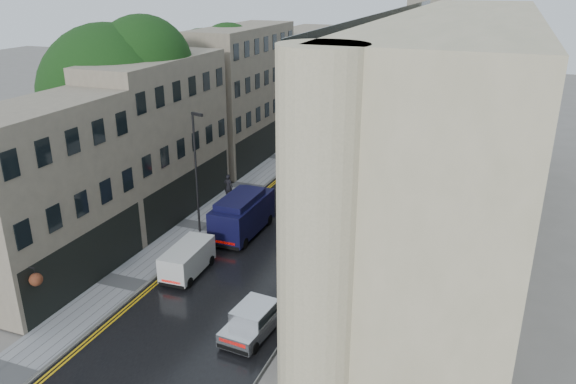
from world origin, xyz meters
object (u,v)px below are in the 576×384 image
Objects in this scene: cream_bus at (317,171)px; white_van at (163,268)px; lamp_post_far at (289,126)px; tree_near at (113,118)px; tree_far at (207,94)px; lamp_post_near at (196,174)px; navy_van at (214,223)px; silver_hatchback at (224,331)px; white_lorry at (299,206)px; pedestrian at (228,186)px.

cream_bus reaches higher than white_van.
cream_bus is at bearing -26.13° from lamp_post_far.
tree_near is at bearing 134.83° from white_van.
tree_near reaches higher than tree_far.
tree_far is 3.18× the size of white_van.
cream_bus is 12.67m from lamp_post_near.
navy_van is 17.11m from lamp_post_far.
tree_near is 19.84m from silver_hatchback.
cream_bus is (11.57, -3.12, -4.89)m from tree_far.
tree_near is 16.42m from cream_bus.
lamp_post_near reaches higher than lamp_post_far.
silver_hatchback is (0.80, -12.51, -1.34)m from white_lorry.
silver_hatchback is 2.03× the size of pedestrian.
lamp_post_near is 15.91m from lamp_post_far.
tree_near is 1.71× the size of lamp_post_near.
navy_van is at bearing -105.65° from cream_bus.
lamp_post_near is at bearing -12.42° from tree_near.
lamp_post_far is (7.80, 14.28, -3.32)m from tree_near.
tree_far is 3.14× the size of silver_hatchback.
pedestrian is at bearing -53.95° from tree_far.
tree_far is 23.39m from white_van.
lamp_post_near is (0.87, -6.13, 3.10)m from pedestrian.
pedestrian is (-8.03, 16.55, 0.33)m from silver_hatchback.
tree_near reaches higher than cream_bus.
white_lorry reaches higher than pedestrian.
cream_bus is 1.22× the size of white_lorry.
tree_near is at bearing -176.21° from lamp_post_near.
white_lorry is at bearing 1.97° from tree_near.
cream_bus is 22.08m from silver_hatchback.
tree_far is 18.81m from white_lorry.
white_van is 5.54m from navy_van.
pedestrian is at bearing 121.02° from silver_hatchback.
silver_hatchback is 13.10m from lamp_post_near.
tree_far is 16.36m from lamp_post_near.
cream_bus is 18.30m from white_van.
white_van is 0.56× the size of lamp_post_far.
tree_far is at bearing 88.68° from tree_near.
pedestrian is (6.48, 4.51, -5.85)m from tree_near.
navy_van is (-5.44, 9.39, 0.71)m from silver_hatchback.
lamp_post_near is at bearing 99.90° from white_van.
navy_van is (0.32, 5.50, 0.56)m from white_van.
cream_bus is at bearing -15.12° from tree_far.
white_lorry is (13.71, 0.47, -4.84)m from tree_near.
lamp_post_near is (-1.40, 6.53, 3.28)m from white_van.
lamp_post_far is at bearing 9.66° from tree_far.
cream_bus is 1.19× the size of lamp_post_near.
lamp_post_far is (0.45, 15.90, -0.57)m from lamp_post_near.
cream_bus reaches higher than pedestrian.
white_lorry is 5.63m from navy_van.
lamp_post_far is at bearing 90.22° from white_van.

